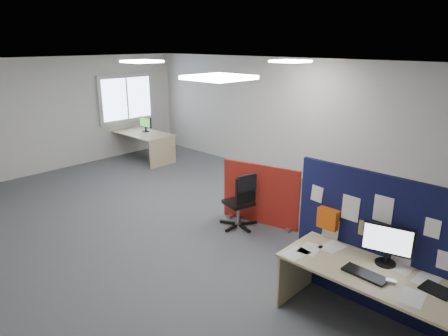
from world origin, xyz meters
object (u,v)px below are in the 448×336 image
Objects in this scene: second_desk at (144,139)px; main_desk at (369,282)px; red_divider at (260,195)px; navy_divider at (375,244)px; office_chair at (242,198)px; monitor_second at (145,124)px; monitor_main at (388,243)px.

main_desk is at bearing -17.31° from second_desk.
red_divider reaches higher than main_desk.
navy_divider is 2.55m from office_chair.
monitor_second is at bearing 162.04° from main_desk.
main_desk is at bearing -22.86° from monitor_second.
red_divider is 4.84m from second_desk.
monitor_main is 7.66m from monitor_second.
main_desk is 1.89× the size of office_chair.
red_divider is 0.40m from office_chair.
navy_divider reaches higher than monitor_second.
monitor_main is at bearing -0.95° from office_chair.
monitor_main is at bearing 70.18° from main_desk.
navy_divider is 2.60m from red_divider.
monitor_second reaches higher than main_desk.
main_desk is 7.60m from second_desk.
monitor_main is at bearing -35.75° from red_divider.
navy_divider reaches higher than monitor_main.
navy_divider is 0.29m from monitor_main.
monitor_main is 2.85m from red_divider.
monitor_main is 0.53× the size of office_chair.
main_desk and second_desk have the same top height.
monitor_second is (-7.28, 2.36, 0.38)m from main_desk.
office_chair is (-2.67, 0.70, -0.43)m from monitor_main.
navy_divider reaches higher than second_desk.
navy_divider is at bearing -20.54° from monitor_second.
monitor_second is 0.44× the size of office_chair.
main_desk is at bearing -39.94° from red_divider.
navy_divider reaches higher than office_chair.
second_desk is at bearing 150.41° from monitor_main.
monitor_main is at bearing -40.04° from navy_divider.
red_divider is at bearing 152.92° from main_desk.
main_desk is (0.12, -0.35, -0.27)m from navy_divider.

